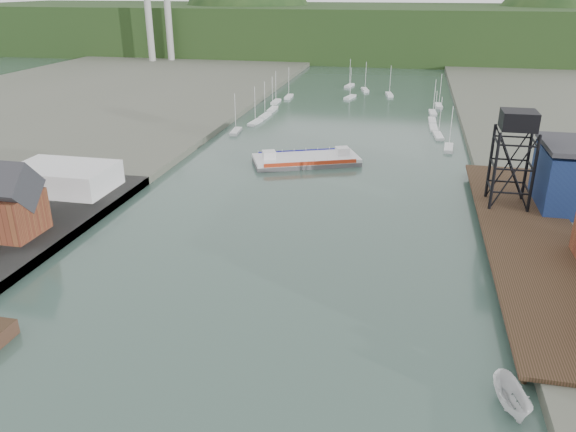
% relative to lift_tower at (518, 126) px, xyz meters
% --- Properties ---
extents(ground, '(600.00, 600.00, 0.00)m').
position_rel_lift_tower_xyz_m(ground, '(-35.00, -58.00, -15.65)').
color(ground, '#2A4137').
rests_on(ground, ground).
extents(east_pier, '(14.00, 70.00, 2.45)m').
position_rel_lift_tower_xyz_m(east_pier, '(2.00, -13.00, -13.75)').
color(east_pier, black).
rests_on(east_pier, ground).
extents(white_shed, '(18.00, 12.00, 4.50)m').
position_rel_lift_tower_xyz_m(white_shed, '(-79.00, -8.00, -11.80)').
color(white_shed, silver).
rests_on(white_shed, west_quay).
extents(lift_tower, '(6.50, 6.50, 16.00)m').
position_rel_lift_tower_xyz_m(lift_tower, '(0.00, 0.00, 0.00)').
color(lift_tower, black).
rests_on(lift_tower, east_pier).
extents(marina_sailboats, '(57.71, 92.65, 0.90)m').
position_rel_lift_tower_xyz_m(marina_sailboats, '(-34.92, 80.46, -15.30)').
color(marina_sailboats, silver).
rests_on(marina_sailboats, ground).
extents(smokestacks, '(11.20, 8.20, 60.00)m').
position_rel_lift_tower_xyz_m(smokestacks, '(-141.00, 174.50, 14.35)').
color(smokestacks, '#A4A49F').
rests_on(smokestacks, ground).
extents(distant_hills, '(500.00, 120.00, 80.00)m').
position_rel_lift_tower_xyz_m(distant_hills, '(-38.98, 243.35, -5.27)').
color(distant_hills, black).
rests_on(distant_hills, ground).
extents(chain_ferry, '(24.83, 17.45, 3.32)m').
position_rel_lift_tower_xyz_m(chain_ferry, '(-38.97, 22.40, -14.69)').
color(chain_ferry, '#4B4B4D').
rests_on(chain_ferry, ground).
extents(motorboat, '(3.74, 6.98, 2.56)m').
position_rel_lift_tower_xyz_m(motorboat, '(-5.90, -50.36, -14.37)').
color(motorboat, silver).
rests_on(motorboat, ground).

